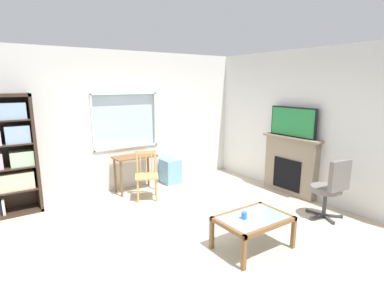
# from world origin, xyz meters

# --- Properties ---
(ground) EXTENTS (6.28, 5.79, 0.02)m
(ground) POSITION_xyz_m (0.00, 0.00, -0.01)
(ground) COLOR beige
(wall_back_with_window) EXTENTS (5.28, 0.15, 2.76)m
(wall_back_with_window) POSITION_xyz_m (-0.00, 2.40, 1.38)
(wall_back_with_window) COLOR silver
(wall_back_with_window) RESTS_ON ground
(wall_right) EXTENTS (0.12, 4.99, 2.76)m
(wall_right) POSITION_xyz_m (2.70, 0.00, 1.38)
(wall_right) COLOR silver
(wall_right) RESTS_ON ground
(bookshelf) EXTENTS (0.90, 0.38, 1.98)m
(bookshelf) POSITION_xyz_m (-2.10, 2.15, 1.04)
(bookshelf) COLOR #38281E
(bookshelf) RESTS_ON ground
(desk_under_window) EXTENTS (0.83, 0.43, 0.73)m
(desk_under_window) POSITION_xyz_m (0.09, 2.05, 0.59)
(desk_under_window) COLOR brown
(desk_under_window) RESTS_ON ground
(wooden_chair) EXTENTS (0.55, 0.54, 0.90)m
(wooden_chair) POSITION_xyz_m (0.09, 1.53, 0.46)
(wooden_chair) COLOR tan
(wooden_chair) RESTS_ON ground
(plastic_drawer_unit) EXTENTS (0.35, 0.40, 0.53)m
(plastic_drawer_unit) POSITION_xyz_m (0.93, 2.10, 0.27)
(plastic_drawer_unit) COLOR #72ADDB
(plastic_drawer_unit) RESTS_ON ground
(fireplace) EXTENTS (0.26, 1.24, 1.14)m
(fireplace) POSITION_xyz_m (2.55, 0.21, 0.57)
(fireplace) COLOR gray
(fireplace) RESTS_ON ground
(tv) EXTENTS (0.06, 1.00, 0.56)m
(tv) POSITION_xyz_m (2.53, 0.21, 1.42)
(tv) COLOR black
(tv) RESTS_ON fireplace
(office_chair) EXTENTS (0.57, 0.58, 1.00)m
(office_chair) POSITION_xyz_m (2.08, -0.94, 0.55)
(office_chair) COLOR slate
(office_chair) RESTS_ON ground
(coffee_table) EXTENTS (0.94, 0.65, 0.44)m
(coffee_table) POSITION_xyz_m (0.42, -0.90, 0.38)
(coffee_table) COLOR #8C9E99
(coffee_table) RESTS_ON ground
(sippy_cup) EXTENTS (0.07, 0.07, 0.09)m
(sippy_cup) POSITION_xyz_m (0.29, -0.87, 0.49)
(sippy_cup) COLOR #337FD6
(sippy_cup) RESTS_ON coffee_table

